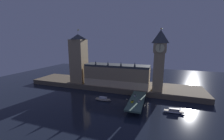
# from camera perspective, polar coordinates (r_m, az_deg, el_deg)

# --- Properties ---
(ground_plane) EXTENTS (400.00, 400.00, 0.00)m
(ground_plane) POSITION_cam_1_polar(r_m,az_deg,el_deg) (149.43, -5.61, -11.46)
(ground_plane) COLOR black
(embankment) EXTENTS (220.00, 42.00, 5.98)m
(embankment) POSITION_cam_1_polar(r_m,az_deg,el_deg) (182.52, -0.58, -6.19)
(embankment) COLOR brown
(embankment) RESTS_ON ground_plane
(parliament_hall) EXTENTS (77.96, 21.94, 31.00)m
(parliament_hall) POSITION_cam_1_polar(r_m,az_deg,el_deg) (168.18, 1.92, -2.10)
(parliament_hall) COLOR tan
(parliament_hall) RESTS_ON embankment
(clock_tower) EXTENTS (12.98, 13.09, 66.33)m
(clock_tower) POSITION_cam_1_polar(r_m,az_deg,el_deg) (153.22, 19.01, 4.44)
(clock_tower) COLOR tan
(clock_tower) RESTS_ON embankment
(victoria_tower) EXTENTS (18.31, 18.31, 68.43)m
(victoria_tower) POSITION_cam_1_polar(r_m,az_deg,el_deg) (185.76, -13.64, 4.63)
(victoria_tower) COLOR tan
(victoria_tower) RESTS_ON embankment
(bridge) EXTENTS (13.19, 46.00, 5.65)m
(bridge) POSITION_cam_1_polar(r_m,az_deg,el_deg) (132.67, 10.21, -12.61)
(bridge) COLOR #476656
(bridge) RESTS_ON ground_plane
(car_northbound_lead) EXTENTS (1.95, 3.96, 1.34)m
(car_northbound_lead) POSITION_cam_1_polar(r_m,az_deg,el_deg) (140.00, 9.58, -10.38)
(car_northbound_lead) COLOR white
(car_northbound_lead) RESTS_ON bridge
(car_northbound_trail) EXTENTS (2.06, 4.52, 1.55)m
(car_northbound_trail) POSITION_cam_1_polar(r_m,az_deg,el_deg) (126.24, 8.45, -12.75)
(car_northbound_trail) COLOR yellow
(car_northbound_trail) RESTS_ON bridge
(car_southbound_lead) EXTENTS (2.09, 4.25, 1.35)m
(car_southbound_lead) POSITION_cam_1_polar(r_m,az_deg,el_deg) (128.59, 11.33, -12.43)
(car_southbound_lead) COLOR silver
(car_southbound_lead) RESTS_ON bridge
(pedestrian_mid_walk) EXTENTS (0.38, 0.38, 1.62)m
(pedestrian_mid_walk) POSITION_cam_1_polar(r_m,az_deg,el_deg) (131.88, 12.84, -11.78)
(pedestrian_mid_walk) COLOR black
(pedestrian_mid_walk) RESTS_ON bridge
(street_lamp_near) EXTENTS (1.34, 0.60, 5.93)m
(street_lamp_near) POSITION_cam_1_polar(r_m,az_deg,el_deg) (118.29, 6.15, -12.79)
(street_lamp_near) COLOR #2D3333
(street_lamp_near) RESTS_ON bridge
(street_lamp_far) EXTENTS (1.34, 0.60, 6.99)m
(street_lamp_far) POSITION_cam_1_polar(r_m,az_deg,el_deg) (145.02, 8.73, -8.01)
(street_lamp_far) COLOR #2D3333
(street_lamp_far) RESTS_ON bridge
(boat_upstream) EXTENTS (17.03, 4.39, 4.10)m
(boat_upstream) POSITION_cam_1_polar(r_m,az_deg,el_deg) (141.83, -3.75, -12.04)
(boat_upstream) COLOR #B2A893
(boat_upstream) RESTS_ON ground_plane
(boat_downstream) EXTENTS (17.84, 5.01, 3.87)m
(boat_downstream) POSITION_cam_1_polar(r_m,az_deg,el_deg) (129.83, 24.33, -15.37)
(boat_downstream) COLOR white
(boat_downstream) RESTS_ON ground_plane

